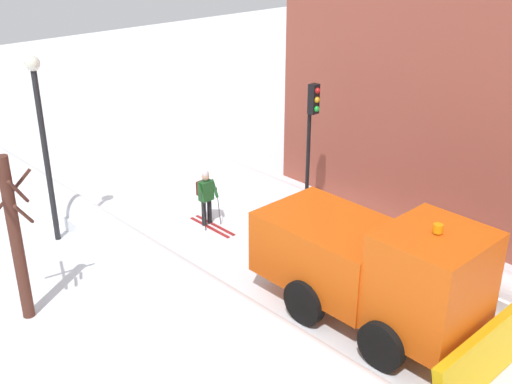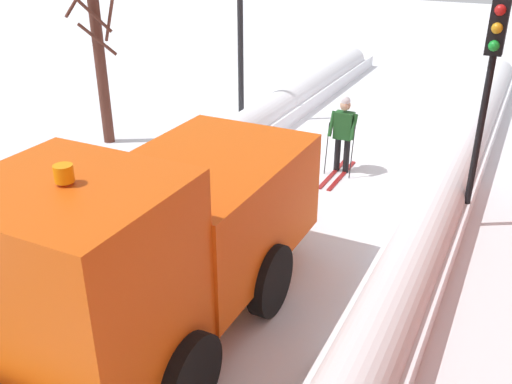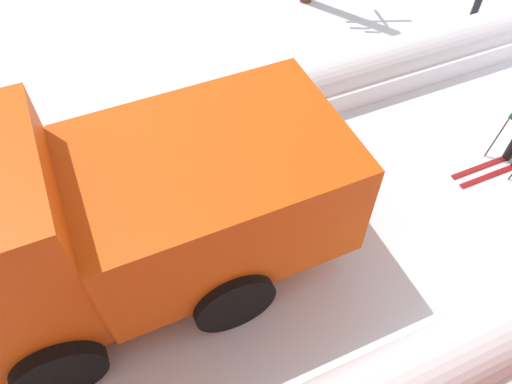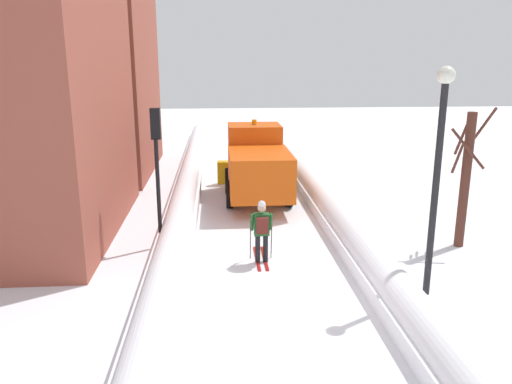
{
  "view_description": "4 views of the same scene",
  "coord_description": "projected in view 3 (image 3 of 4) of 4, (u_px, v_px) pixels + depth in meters",
  "views": [
    {
      "loc": [
        10.54,
        16.31,
        8.83
      ],
      "look_at": [
        -0.32,
        4.73,
        1.73
      ],
      "focal_mm": 43.91,
      "sensor_mm": 36.0,
      "label": 1
    },
    {
      "loc": [
        -3.83,
        14.47,
        5.31
      ],
      "look_at": [
        0.02,
        6.7,
        1.15
      ],
      "focal_mm": 39.84,
      "sensor_mm": 36.0,
      "label": 2
    },
    {
      "loc": [
        -3.65,
        9.04,
        6.32
      ],
      "look_at": [
        0.31,
        7.3,
        0.94
      ],
      "focal_mm": 34.22,
      "sensor_mm": 36.0,
      "label": 3
    },
    {
      "loc": [
        -1.37,
        -10.47,
        5.51
      ],
      "look_at": [
        -0.02,
        6.76,
        0.97
      ],
      "focal_mm": 35.16,
      "sensor_mm": 36.0,
      "label": 4
    }
  ],
  "objects": [
    {
      "name": "snowbank_right",
      "position": [
        49.0,
        164.0,
        8.03
      ],
      "size": [
        1.1,
        36.0,
        0.9
      ],
      "color": "white",
      "rests_on": "ground"
    },
    {
      "name": "ground_plane",
      "position": [
        87.0,
        311.0,
        6.77
      ],
      "size": [
        80.0,
        80.0,
        0.0
      ],
      "primitive_type": "plane",
      "color": "white"
    },
    {
      "name": "plow_truck",
      "position": [
        110.0,
        221.0,
        5.93
      ],
      "size": [
        3.2,
        5.98,
        3.12
      ],
      "color": "#DB510F",
      "rests_on": "ground"
    }
  ]
}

